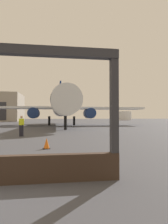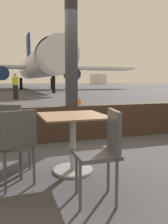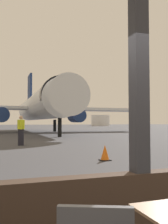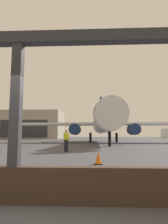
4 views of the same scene
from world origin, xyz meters
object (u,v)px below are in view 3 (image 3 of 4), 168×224
(traffic_cone, at_px, (105,153))
(fuel_storage_tank, at_px, (100,120))
(airplane, at_px, (41,106))
(ground_crew_worker, at_px, (21,130))

(traffic_cone, xyz_separation_m, fuel_storage_tank, (34.02, 82.00, 1.87))
(airplane, bearing_deg, traffic_cone, -93.74)
(airplane, xyz_separation_m, fuel_storage_tank, (32.33, 56.03, -1.46))
(traffic_cone, relative_size, fuel_storage_tank, 0.08)
(fuel_storage_tank, bearing_deg, ground_crew_worker, -115.82)
(ground_crew_worker, bearing_deg, traffic_cone, -70.63)
(airplane, height_order, traffic_cone, airplane)
(ground_crew_worker, xyz_separation_m, fuel_storage_tank, (36.41, 75.23, 1.22))
(ground_crew_worker, height_order, fuel_storage_tank, fuel_storage_tank)
(airplane, distance_m, ground_crew_worker, 19.81)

